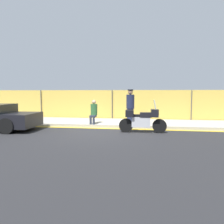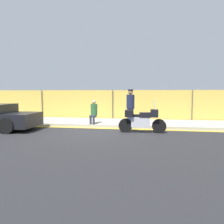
% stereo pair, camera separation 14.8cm
% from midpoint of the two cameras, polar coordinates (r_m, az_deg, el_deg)
% --- Properties ---
extents(ground_plane, '(120.00, 120.00, 0.00)m').
position_cam_midpoint_polar(ground_plane, '(9.91, -3.31, -5.29)').
color(ground_plane, '#262628').
extents(sidewalk, '(35.45, 2.88, 0.16)m').
position_cam_midpoint_polar(sidewalk, '(12.39, -0.61, -2.81)').
color(sidewalk, '#ADA89E').
rests_on(sidewalk, ground_plane).
extents(curb_paint_stripe, '(35.45, 0.18, 0.01)m').
position_cam_midpoint_polar(curb_paint_stripe, '(10.92, -2.06, -4.31)').
color(curb_paint_stripe, gold).
rests_on(curb_paint_stripe, ground_plane).
extents(storefront_fence, '(33.68, 0.16, 1.94)m').
position_cam_midpoint_polar(storefront_fence, '(13.80, 0.53, 1.71)').
color(storefront_fence, gold).
rests_on(storefront_fence, ground_plane).
extents(motorcycle, '(2.11, 0.56, 1.47)m').
position_cam_midpoint_polar(motorcycle, '(9.81, 8.20, -1.93)').
color(motorcycle, black).
rests_on(motorcycle, ground_plane).
extents(officer_standing, '(0.43, 0.43, 1.79)m').
position_cam_midpoint_polar(officer_standing, '(11.96, 5.18, 1.67)').
color(officer_standing, '#191E38').
rests_on(officer_standing, sidewalk).
extents(person_seated_on_curb, '(0.35, 0.64, 1.24)m').
position_cam_midpoint_polar(person_seated_on_curb, '(11.46, -4.44, 0.39)').
color(person_seated_on_curb, '#2D3342').
rests_on(person_seated_on_curb, sidewalk).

